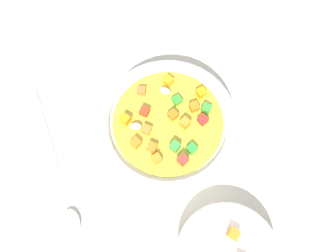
{
  "coord_description": "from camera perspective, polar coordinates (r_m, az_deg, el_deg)",
  "views": [
    {
      "loc": [
        -13.07,
        -11.23,
        50.94
      ],
      "look_at": [
        0.0,
        0.0,
        2.39
      ],
      "focal_mm": 35.66,
      "sensor_mm": 36.0,
      "label": 1
    }
  ],
  "objects": [
    {
      "name": "ground_plane",
      "position": [
        0.55,
        0.0,
        -1.19
      ],
      "size": [
        140.0,
        140.0,
        2.0
      ],
      "primitive_type": "cube",
      "color": "#BAB2A0"
    },
    {
      "name": "soup_bowl_main",
      "position": [
        0.51,
        0.0,
        0.16
      ],
      "size": [
        20.72,
        20.72,
        5.87
      ],
      "color": "white",
      "rests_on": "ground_plane"
    },
    {
      "name": "spoon",
      "position": [
        0.54,
        -18.2,
        -7.97
      ],
      "size": [
        12.82,
        22.48,
        1.08
      ],
      "rotation": [
        0.0,
        0.0,
        4.23
      ],
      "color": "silver",
      "rests_on": "ground_plane"
    }
  ]
}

